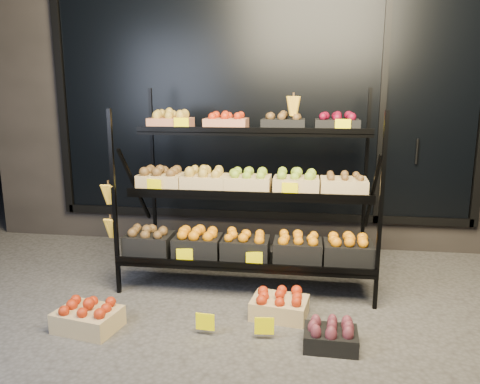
# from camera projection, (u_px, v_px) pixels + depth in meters

# --- Properties ---
(ground) EXTENTS (24.00, 24.00, 0.00)m
(ground) POSITION_uv_depth(u_px,v_px,m) (239.00, 310.00, 3.55)
(ground) COLOR #514F4C
(ground) RESTS_ON ground
(building) EXTENTS (6.00, 2.08, 3.50)m
(building) POSITION_uv_depth(u_px,v_px,m) (269.00, 81.00, 5.69)
(building) COLOR #2D2826
(building) RESTS_ON ground
(display_rack) EXTENTS (2.18, 1.02, 1.70)m
(display_rack) POSITION_uv_depth(u_px,v_px,m) (248.00, 193.00, 3.96)
(display_rack) COLOR black
(display_rack) RESTS_ON ground
(tag_floor_a) EXTENTS (0.13, 0.01, 0.12)m
(tag_floor_a) POSITION_uv_depth(u_px,v_px,m) (205.00, 327.00, 3.17)
(tag_floor_a) COLOR #FFEF00
(tag_floor_a) RESTS_ON ground
(tag_floor_b) EXTENTS (0.13, 0.01, 0.12)m
(tag_floor_b) POSITION_uv_depth(u_px,v_px,m) (264.00, 331.00, 3.12)
(tag_floor_b) COLOR #FFEF00
(tag_floor_b) RESTS_ON ground
(floor_crate_left) EXTENTS (0.47, 0.38, 0.21)m
(floor_crate_left) POSITION_uv_depth(u_px,v_px,m) (88.00, 316.00, 3.25)
(floor_crate_left) COLOR tan
(floor_crate_left) RESTS_ON ground
(floor_crate_midright) EXTENTS (0.44, 0.35, 0.20)m
(floor_crate_midright) POSITION_uv_depth(u_px,v_px,m) (280.00, 304.00, 3.44)
(floor_crate_midright) COLOR tan
(floor_crate_midright) RESTS_ON ground
(floor_crate_right) EXTENTS (0.35, 0.26, 0.18)m
(floor_crate_right) POSITION_uv_depth(u_px,v_px,m) (331.00, 335.00, 3.02)
(floor_crate_right) COLOR black
(floor_crate_right) RESTS_ON ground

